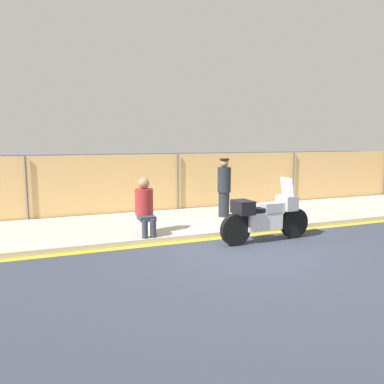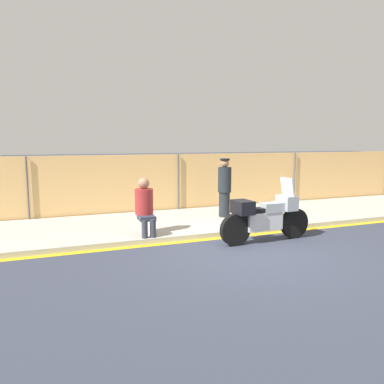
# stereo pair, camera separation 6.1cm
# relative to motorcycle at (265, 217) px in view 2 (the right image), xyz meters

# --- Properties ---
(ground_plane) EXTENTS (120.00, 120.00, 0.00)m
(ground_plane) POSITION_rel_motorcycle_xyz_m (-0.74, -0.51, -0.59)
(ground_plane) COLOR #333847
(sidewalk) EXTENTS (32.81, 3.27, 0.12)m
(sidewalk) POSITION_rel_motorcycle_xyz_m (-0.74, 2.36, -0.52)
(sidewalk) COLOR #ADA89E
(sidewalk) RESTS_ON ground_plane
(curb_paint_stripe) EXTENTS (32.81, 0.18, 0.01)m
(curb_paint_stripe) POSITION_rel_motorcycle_xyz_m (-0.74, 0.63, -0.58)
(curb_paint_stripe) COLOR gold
(curb_paint_stripe) RESTS_ON ground_plane
(storefront_fence) EXTENTS (31.17, 0.17, 1.88)m
(storefront_fence) POSITION_rel_motorcycle_xyz_m (-0.74, 4.08, 0.35)
(storefront_fence) COLOR #E5B26B
(storefront_fence) RESTS_ON ground_plane
(motorcycle) EXTENTS (2.34, 0.57, 1.46)m
(motorcycle) POSITION_rel_motorcycle_xyz_m (0.00, 0.00, 0.00)
(motorcycle) COLOR black
(motorcycle) RESTS_ON ground_plane
(officer_standing) EXTENTS (0.38, 0.38, 1.68)m
(officer_standing) POSITION_rel_motorcycle_xyz_m (0.12, 2.39, 0.39)
(officer_standing) COLOR #1E2328
(officer_standing) RESTS_ON sidewalk
(person_seated_on_curb) EXTENTS (0.43, 0.70, 1.33)m
(person_seated_on_curb) POSITION_rel_motorcycle_xyz_m (-2.52, 1.20, 0.27)
(person_seated_on_curb) COLOR #2D3342
(person_seated_on_curb) RESTS_ON sidewalk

